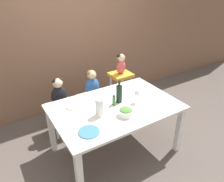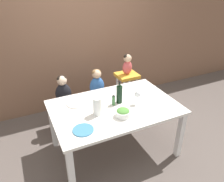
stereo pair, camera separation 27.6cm
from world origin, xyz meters
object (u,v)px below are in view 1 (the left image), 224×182
at_px(dinner_plate_front_left, 89,132).
at_px(salad_bowl_large, 126,112).
at_px(chair_far_center, 93,100).
at_px(person_baby_right, 121,63).
at_px(person_child_left, 59,92).
at_px(chair_right_highchair, 121,83).
at_px(wine_bottle, 119,94).
at_px(dinner_plate_back_left, 75,106).
at_px(person_child_center, 92,84).
at_px(paper_towel_roll, 100,107).
at_px(wine_glass_near, 137,93).
at_px(chair_far_left, 61,110).

bearing_deg(dinner_plate_front_left, salad_bowl_large, 5.89).
height_order(chair_far_center, person_baby_right, person_baby_right).
distance_m(person_child_left, dinner_plate_front_left, 1.08).
bearing_deg(person_child_left, chair_right_highchair, -0.05).
bearing_deg(wine_bottle, person_child_left, 127.93).
relative_size(salad_bowl_large, dinner_plate_back_left, 0.78).
height_order(person_child_center, person_baby_right, person_baby_right).
distance_m(chair_far_center, paper_towel_roll, 1.03).
bearing_deg(salad_bowl_large, wine_bottle, 71.01).
distance_m(wine_bottle, salad_bowl_large, 0.33).
bearing_deg(dinner_plate_back_left, person_baby_right, 26.58).
distance_m(chair_far_center, person_child_left, 0.62).
bearing_deg(wine_bottle, chair_right_highchair, 54.70).
xyz_separation_m(paper_towel_roll, wine_glass_near, (0.55, 0.00, 0.02)).
height_order(dinner_plate_front_left, dinner_plate_back_left, same).
xyz_separation_m(person_baby_right, dinner_plate_back_left, (-1.05, -0.52, -0.20)).
relative_size(chair_far_left, chair_far_center, 1.00).
bearing_deg(wine_bottle, salad_bowl_large, -108.99).
bearing_deg(paper_towel_roll, wine_glass_near, 0.45).
distance_m(person_child_center, wine_bottle, 0.75).
relative_size(wine_bottle, dinner_plate_front_left, 1.34).
height_order(person_child_left, dinner_plate_front_left, person_child_left).
distance_m(person_child_center, wine_glass_near, 0.90).
xyz_separation_m(person_baby_right, wine_glass_near, (-0.32, -0.86, -0.08)).
distance_m(chair_far_left, paper_towel_roll, 0.99).
xyz_separation_m(chair_right_highchair, salad_bowl_large, (-0.62, -1.03, 0.20)).
relative_size(chair_far_left, dinner_plate_front_left, 2.03).
bearing_deg(salad_bowl_large, dinner_plate_front_left, -174.11).
distance_m(person_baby_right, paper_towel_roll, 1.23).
bearing_deg(person_baby_right, wine_bottle, -125.24).
bearing_deg(salad_bowl_large, person_child_left, 114.30).
height_order(chair_right_highchair, dinner_plate_back_left, chair_right_highchair).
bearing_deg(wine_glass_near, person_child_center, 104.41).
distance_m(chair_far_left, chair_right_highchair, 1.10).
relative_size(chair_far_left, salad_bowl_large, 2.60).
bearing_deg(person_baby_right, dinner_plate_front_left, -136.23).
bearing_deg(person_baby_right, person_child_left, -179.98).
bearing_deg(dinner_plate_back_left, wine_bottle, -21.02).
relative_size(person_child_left, paper_towel_roll, 2.03).
relative_size(wine_glass_near, dinner_plate_front_left, 0.81).
xyz_separation_m(person_child_center, salad_bowl_large, (-0.08, -1.03, 0.08)).
bearing_deg(wine_bottle, person_baby_right, 54.76).
bearing_deg(wine_bottle, dinner_plate_front_left, -150.12).
bearing_deg(wine_bottle, person_child_center, 92.00).
distance_m(person_child_center, person_baby_right, 0.59).
xyz_separation_m(chair_far_center, person_child_left, (-0.54, 0.00, 0.30)).
height_order(person_child_left, person_baby_right, person_baby_right).
xyz_separation_m(paper_towel_roll, dinner_plate_back_left, (-0.17, 0.34, -0.11)).
bearing_deg(person_child_left, wine_bottle, -52.07).
bearing_deg(person_child_center, person_child_left, 180.00).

